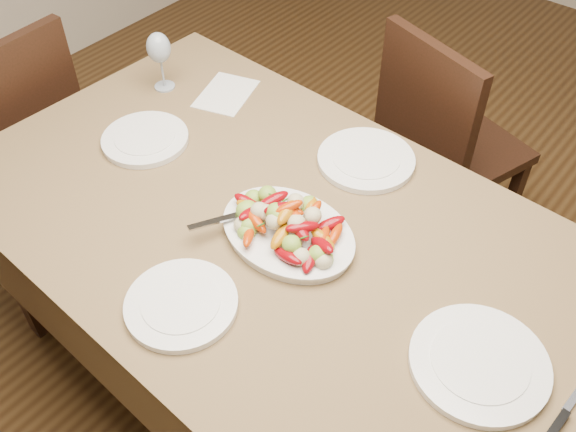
% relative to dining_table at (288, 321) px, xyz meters
% --- Properties ---
extents(floor, '(6.00, 6.00, 0.00)m').
position_rel_dining_table_xyz_m(floor, '(0.22, 0.18, -0.38)').
color(floor, '#3D2712').
rests_on(floor, ground).
extents(dining_table, '(1.88, 1.12, 0.76)m').
position_rel_dining_table_xyz_m(dining_table, '(0.00, 0.00, 0.00)').
color(dining_table, brown).
rests_on(dining_table, ground).
extents(chair_far, '(0.53, 0.53, 0.95)m').
position_rel_dining_table_xyz_m(chair_far, '(0.03, 0.92, 0.10)').
color(chair_far, black).
rests_on(chair_far, ground).
extents(chair_left, '(0.44, 0.44, 0.95)m').
position_rel_dining_table_xyz_m(chair_left, '(-1.23, -0.09, 0.10)').
color(chair_left, black).
rests_on(chair_left, ground).
extents(serving_platter, '(0.37, 0.28, 0.02)m').
position_rel_dining_table_xyz_m(serving_platter, '(0.01, -0.01, 0.39)').
color(serving_platter, white).
rests_on(serving_platter, dining_table).
extents(roasted_vegetables, '(0.30, 0.21, 0.09)m').
position_rel_dining_table_xyz_m(roasted_vegetables, '(0.01, -0.01, 0.45)').
color(roasted_vegetables, '#710308').
rests_on(roasted_vegetables, serving_platter).
extents(serving_spoon, '(0.28, 0.17, 0.03)m').
position_rel_dining_table_xyz_m(serving_spoon, '(-0.06, -0.05, 0.43)').
color(serving_spoon, '#9EA0A8').
rests_on(serving_spoon, serving_platter).
extents(plate_left, '(0.25, 0.25, 0.02)m').
position_rel_dining_table_xyz_m(plate_left, '(-0.56, 0.02, 0.39)').
color(plate_left, white).
rests_on(plate_left, dining_table).
extents(plate_right, '(0.30, 0.30, 0.02)m').
position_rel_dining_table_xyz_m(plate_right, '(0.55, -0.04, 0.39)').
color(plate_right, white).
rests_on(plate_right, dining_table).
extents(plate_far, '(0.28, 0.28, 0.02)m').
position_rel_dining_table_xyz_m(plate_far, '(-0.00, 0.35, 0.39)').
color(plate_far, white).
rests_on(plate_far, dining_table).
extents(plate_near, '(0.26, 0.26, 0.02)m').
position_rel_dining_table_xyz_m(plate_near, '(-0.04, -0.33, 0.39)').
color(plate_near, white).
rests_on(plate_near, dining_table).
extents(wine_glass, '(0.08, 0.08, 0.20)m').
position_rel_dining_table_xyz_m(wine_glass, '(-0.72, 0.25, 0.48)').
color(wine_glass, '#8C99A5').
rests_on(wine_glass, dining_table).
extents(menu_card, '(0.21, 0.25, 0.00)m').
position_rel_dining_table_xyz_m(menu_card, '(-0.54, 0.35, 0.38)').
color(menu_card, silver).
rests_on(menu_card, dining_table).
extents(table_knife, '(0.03, 0.20, 0.01)m').
position_rel_dining_table_xyz_m(table_knife, '(0.74, -0.03, 0.38)').
color(table_knife, '#9EA0A8').
rests_on(table_knife, dining_table).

